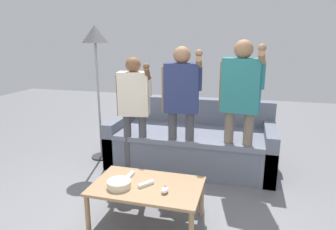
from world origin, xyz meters
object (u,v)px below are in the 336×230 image
couch (192,143)px  snack_bowl (119,184)px  game_remote_nunchuk (165,190)px  game_remote_wand_far (146,184)px  player_right (241,96)px  game_remote_wand_near (130,176)px  player_left (134,102)px  coffee_table (147,189)px  floor_lamp (95,45)px  player_center (182,98)px

couch → snack_bowl: size_ratio=10.12×
game_remote_nunchuk → game_remote_wand_far: game_remote_nunchuk is taller
player_right → game_remote_wand_near: player_right is taller
player_left → game_remote_wand_far: player_left is taller
couch → game_remote_nunchuk: (0.06, -1.52, 0.12)m
coffee_table → player_left: 1.21m
snack_bowl → game_remote_nunchuk: 0.41m
game_remote_wand_near → game_remote_wand_far: 0.23m
game_remote_nunchuk → floor_lamp: (-1.31, 1.39, 1.14)m
game_remote_wand_far → floor_lamp: bearing=130.4°
game_remote_wand_near → game_remote_wand_far: size_ratio=1.09×
game_remote_wand_near → player_left: bearing=107.7°
floor_lamp → game_remote_wand_far: 2.07m
player_center → player_right: player_right is taller
couch → snack_bowl: (-0.35, -1.53, 0.12)m
game_remote_nunchuk → game_remote_wand_near: size_ratio=0.56×
game_remote_wand_far → player_center: bearing=85.3°
floor_lamp → game_remote_wand_near: size_ratio=11.42×
player_center → game_remote_wand_far: player_center is taller
snack_bowl → floor_lamp: 2.01m
coffee_table → game_remote_nunchuk: game_remote_nunchuk is taller
couch → player_right: (0.60, -0.41, 0.73)m
coffee_table → floor_lamp: 2.10m
coffee_table → player_right: bearing=54.4°
player_right → game_remote_nunchuk: bearing=-116.1°
player_center → player_right: (0.65, 0.02, 0.05)m
player_center → player_left: bearing=-175.6°
couch → player_center: 0.81m
coffee_table → game_remote_wand_near: bearing=154.6°
game_remote_wand_near → game_remote_wand_far: bearing=-28.8°
snack_bowl → coffee_table: bearing=24.6°
floor_lamp → game_remote_wand_far: bearing=-49.6°
game_remote_nunchuk → player_center: 1.23m
game_remote_wand_near → snack_bowl: bearing=-94.6°
couch → player_right: player_right is taller
coffee_table → player_center: bearing=85.5°
player_right → player_center: bearing=-178.4°
coffee_table → floor_lamp: (-1.12, 1.30, 1.20)m
floor_lamp → game_remote_wand_far: size_ratio=12.46×
couch → game_remote_wand_near: 1.38m
player_left → game_remote_wand_far: 1.19m
player_left → couch: bearing=37.6°
game_remote_nunchuk → player_right: (0.54, 1.11, 0.61)m
coffee_table → player_center: player_center is taller
player_center → player_right: size_ratio=0.96×
floor_lamp → player_right: size_ratio=1.11×
couch → game_remote_wand_near: couch is taller
floor_lamp → game_remote_wand_near: bearing=-52.6°
coffee_table → player_left: size_ratio=0.68×
snack_bowl → game_remote_nunchuk: size_ratio=2.33×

